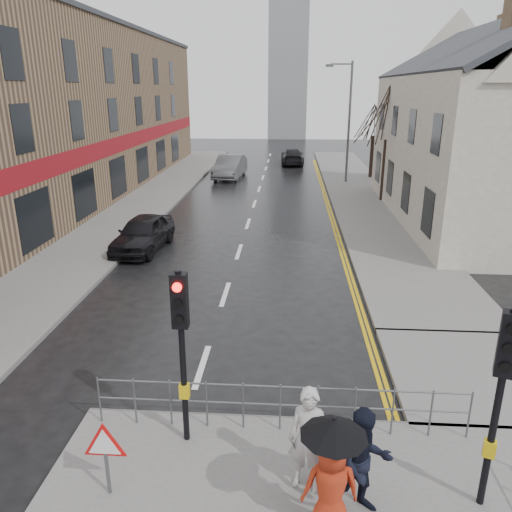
# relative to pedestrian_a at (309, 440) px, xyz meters

# --- Properties ---
(ground) EXTENTS (120.00, 120.00, 0.00)m
(ground) POSITION_rel_pedestrian_a_xyz_m (-2.44, 0.82, -1.06)
(ground) COLOR black
(ground) RESTS_ON ground
(left_pavement) EXTENTS (4.00, 44.00, 0.14)m
(left_pavement) POSITION_rel_pedestrian_a_xyz_m (-8.94, 23.82, -0.99)
(left_pavement) COLOR #605E5B
(left_pavement) RESTS_ON ground
(right_pavement) EXTENTS (4.00, 40.00, 0.14)m
(right_pavement) POSITION_rel_pedestrian_a_xyz_m (4.06, 25.82, -0.99)
(right_pavement) COLOR #605E5B
(right_pavement) RESTS_ON ground
(pavement_bridge_right) EXTENTS (4.00, 4.20, 0.14)m
(pavement_bridge_right) POSITION_rel_pedestrian_a_xyz_m (4.06, 3.82, -0.99)
(pavement_bridge_right) COLOR #605E5B
(pavement_bridge_right) RESTS_ON ground
(building_left_terrace) EXTENTS (8.00, 42.00, 10.00)m
(building_left_terrace) POSITION_rel_pedestrian_a_xyz_m (-14.44, 22.82, 3.94)
(building_left_terrace) COLOR #86664D
(building_left_terrace) RESTS_ON ground
(building_right_cream) EXTENTS (9.00, 16.40, 10.10)m
(building_right_cream) POSITION_rel_pedestrian_a_xyz_m (9.56, 18.82, 3.72)
(building_right_cream) COLOR beige
(building_right_cream) RESTS_ON ground
(church_tower) EXTENTS (5.00, 5.00, 18.00)m
(church_tower) POSITION_rel_pedestrian_a_xyz_m (-0.94, 62.82, 7.94)
(church_tower) COLOR gray
(church_tower) RESTS_ON ground
(traffic_signal_near_left) EXTENTS (0.28, 0.27, 3.40)m
(traffic_signal_near_left) POSITION_rel_pedestrian_a_xyz_m (-2.24, 1.02, 1.40)
(traffic_signal_near_left) COLOR black
(traffic_signal_near_left) RESTS_ON near_pavement
(traffic_signal_near_right) EXTENTS (0.34, 0.33, 3.40)m
(traffic_signal_near_right) POSITION_rel_pedestrian_a_xyz_m (2.76, -0.18, 1.40)
(traffic_signal_near_right) COLOR black
(traffic_signal_near_right) RESTS_ON near_pavement
(guard_railing_front) EXTENTS (7.14, 0.04, 1.00)m
(guard_railing_front) POSITION_rel_pedestrian_a_xyz_m (-0.49, 1.42, -0.20)
(guard_railing_front) COLOR #595B5E
(guard_railing_front) RESTS_ON near_pavement
(warning_sign) EXTENTS (0.80, 0.07, 1.35)m
(warning_sign) POSITION_rel_pedestrian_a_xyz_m (-3.24, -0.38, -0.02)
(warning_sign) COLOR #595B5E
(warning_sign) RESTS_ON near_pavement
(street_lamp) EXTENTS (1.83, 0.25, 8.00)m
(street_lamp) POSITION_rel_pedestrian_a_xyz_m (3.38, 28.82, 3.64)
(street_lamp) COLOR #595B5E
(street_lamp) RESTS_ON right_pavement
(tree_near) EXTENTS (2.40, 2.40, 6.58)m
(tree_near) POSITION_rel_pedestrian_a_xyz_m (5.06, 22.82, 4.08)
(tree_near) COLOR #2E2019
(tree_near) RESTS_ON right_pavement
(tree_far) EXTENTS (2.40, 2.40, 5.64)m
(tree_far) POSITION_rel_pedestrian_a_xyz_m (5.56, 30.82, 3.36)
(tree_far) COLOR #2E2019
(tree_far) RESTS_ON right_pavement
(pedestrian_a) EXTENTS (0.75, 0.58, 1.84)m
(pedestrian_a) POSITION_rel_pedestrian_a_xyz_m (0.00, 0.00, 0.00)
(pedestrian_a) COLOR #B4B3AF
(pedestrian_a) RESTS_ON near_pavement
(pedestrian_b) EXTENTS (1.02, 0.87, 1.83)m
(pedestrian_b) POSITION_rel_pedestrian_a_xyz_m (0.82, -0.47, -0.00)
(pedestrian_b) COLOR black
(pedestrian_b) RESTS_ON near_pavement
(pedestrian_with_umbrella) EXTENTS (0.96, 0.96, 2.05)m
(pedestrian_with_umbrella) POSITION_rel_pedestrian_a_xyz_m (0.29, -0.96, 0.20)
(pedestrian_with_umbrella) COLOR #AF2C14
(pedestrian_with_umbrella) RESTS_ON near_pavement
(car_parked) EXTENTS (2.06, 4.34, 1.43)m
(car_parked) POSITION_rel_pedestrian_a_xyz_m (-6.44, 12.82, -0.34)
(car_parked) COLOR black
(car_parked) RESTS_ON ground
(car_mid) EXTENTS (2.23, 5.22, 1.67)m
(car_mid) POSITION_rel_pedestrian_a_xyz_m (-4.89, 30.52, -0.22)
(car_mid) COLOR #4C4F52
(car_mid) RESTS_ON ground
(car_far) EXTENTS (2.08, 4.75, 1.36)m
(car_far) POSITION_rel_pedestrian_a_xyz_m (-0.22, 37.81, -0.38)
(car_far) COLOR black
(car_far) RESTS_ON ground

